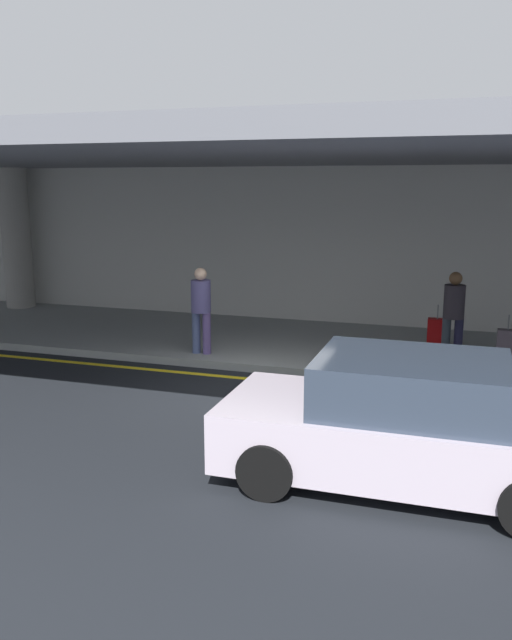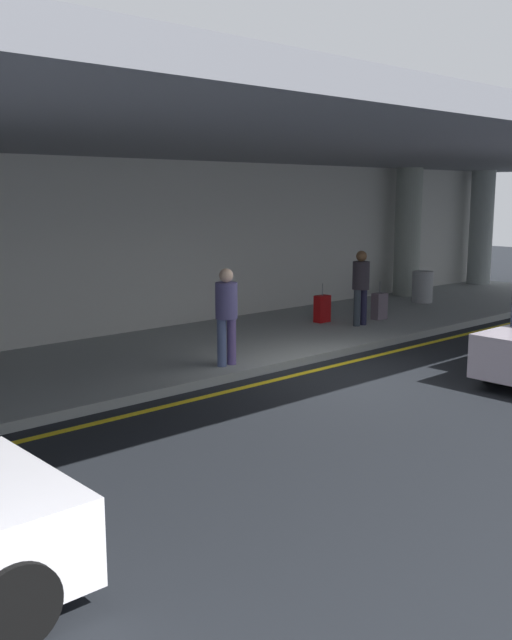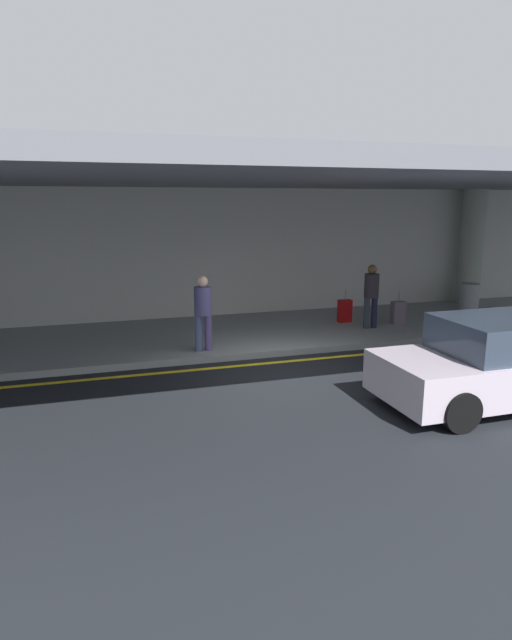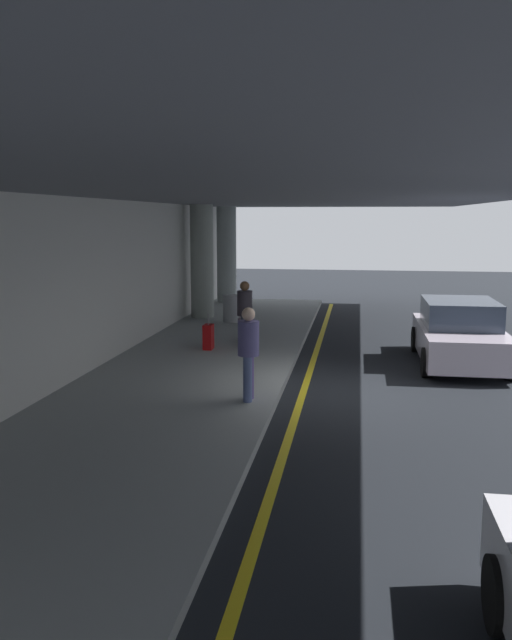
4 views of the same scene
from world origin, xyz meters
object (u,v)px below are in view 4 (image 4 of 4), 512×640
Objects in this scene: traveler_with_luggage at (248,348)px; person_waiting_for_ride at (245,310)px; support_column_center at (202,261)px; trash_bin_steel at (232,308)px; suitcase_upright_secondary at (243,329)px; support_column_right_mid at (227,254)px; suitcase_upright_primary at (208,337)px; car_silver at (459,334)px.

traveler_with_luggage and person_waiting_for_ride have the same top height.
support_column_center is 5.38m from person_waiting_for_ride.
suitcase_upright_secondary is at bearing -163.67° from trash_bin_steel.
suitcase_upright_primary is at bearing -171.37° from support_column_right_mid.
person_waiting_for_ride is at bearing -46.25° from suitcase_upright_primary.
person_waiting_for_ride reaches higher than car_silver.
person_waiting_for_ride is (0.41, 5.13, 0.40)m from car_silver.
traveler_with_luggage is 1.00× the size of person_waiting_for_ride.
traveler_with_luggage is 5.76m from suitcase_upright_secondary.
car_silver is at bearing -136.93° from traveler_with_luggage.
car_silver is at bearing -66.97° from suitcase_upright_primary.
person_waiting_for_ride is 1.13m from suitcase_upright_primary.
suitcase_upright_secondary is 3.13m from trash_bin_steel.
car_silver reaches higher than suitcase_upright_secondary.
traveler_with_luggage is 1.98× the size of trash_bin_steel.
support_column_right_mid reaches higher than suitcase_upright_primary.
suitcase_upright_primary is at bearing 86.00° from car_silver.
traveler_with_luggage is at bearing -134.12° from suitcase_upright_primary.
car_silver is 6.01m from traveler_with_luggage.
support_column_right_mid is (4.00, 0.00, 0.00)m from support_column_center.
traveler_with_luggage is 1.87× the size of suitcase_upright_secondary.
person_waiting_for_ride reaches higher than trash_bin_steel.
traveler_with_luggage is (-4.24, 4.25, 0.40)m from car_silver.
person_waiting_for_ride is at bearing -81.17° from traveler_with_luggage.
person_waiting_for_ride is 1.98× the size of trash_bin_steel.
trash_bin_steel is (-0.84, -1.15, -1.40)m from support_column_center.
trash_bin_steel is (-4.84, -1.15, -1.40)m from support_column_right_mid.
traveler_with_luggage is at bearing -157.65° from suitcase_upright_secondary.
traveler_with_luggage reaches higher than suitcase_upright_secondary.
car_silver is at bearing -93.19° from suitcase_upright_secondary.
support_column_center is at bearing 54.02° from trash_bin_steel.
suitcase_upright_secondary is (-7.84, -2.03, -1.51)m from support_column_right_mid.
person_waiting_for_ride is at bearing -165.69° from support_column_right_mid.
car_silver is at bearing -125.16° from trash_bin_steel.
support_column_right_mid reaches higher than traveler_with_luggage.
traveler_with_luggage is at bearing -167.09° from trash_bin_steel.
support_column_right_mid is 0.89× the size of car_silver.
support_column_right_mid is 4.29× the size of trash_bin_steel.
suitcase_upright_secondary is at bearing 4.21° from person_waiting_for_ride.
person_waiting_for_ride reaches higher than suitcase_upright_primary.
suitcase_upright_secondary is (1.28, -0.65, 0.00)m from suitcase_upright_primary.
traveler_with_luggage is at bearing -161.70° from support_column_center.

